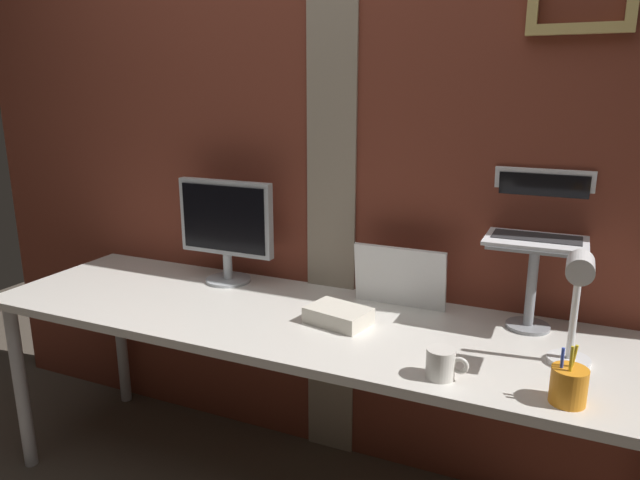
{
  "coord_description": "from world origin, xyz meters",
  "views": [
    {
      "loc": [
        0.89,
        -1.57,
        1.49
      ],
      "look_at": [
        0.1,
        0.2,
        0.97
      ],
      "focal_mm": 32.62,
      "sensor_mm": 36.0,
      "label": 1
    }
  ],
  "objects_px": {
    "monitor": "(226,224)",
    "whiteboard_panel": "(400,277)",
    "laptop": "(539,220)",
    "desk_lamp": "(576,298)",
    "coffee_mug": "(442,363)",
    "pen_cup": "(569,385)"
  },
  "relations": [
    {
      "from": "pen_cup",
      "to": "whiteboard_panel",
      "type": "bearing_deg",
      "value": 140.89
    },
    {
      "from": "monitor",
      "to": "pen_cup",
      "type": "relative_size",
      "value": 2.59
    },
    {
      "from": "laptop",
      "to": "coffee_mug",
      "type": "height_order",
      "value": "laptop"
    },
    {
      "from": "laptop",
      "to": "whiteboard_panel",
      "type": "bearing_deg",
      "value": -173.64
    },
    {
      "from": "desk_lamp",
      "to": "coffee_mug",
      "type": "bearing_deg",
      "value": -149.96
    },
    {
      "from": "monitor",
      "to": "pen_cup",
      "type": "bearing_deg",
      "value": -19.31
    },
    {
      "from": "pen_cup",
      "to": "coffee_mug",
      "type": "height_order",
      "value": "pen_cup"
    },
    {
      "from": "whiteboard_panel",
      "to": "coffee_mug",
      "type": "relative_size",
      "value": 2.88
    },
    {
      "from": "coffee_mug",
      "to": "desk_lamp",
      "type": "bearing_deg",
      "value": 30.04
    },
    {
      "from": "laptop",
      "to": "desk_lamp",
      "type": "distance_m",
      "value": 0.38
    },
    {
      "from": "monitor",
      "to": "laptop",
      "type": "bearing_deg",
      "value": 3.29
    },
    {
      "from": "whiteboard_panel",
      "to": "laptop",
      "type": "bearing_deg",
      "value": 6.36
    },
    {
      "from": "laptop",
      "to": "monitor",
      "type": "bearing_deg",
      "value": -176.71
    },
    {
      "from": "whiteboard_panel",
      "to": "pen_cup",
      "type": "distance_m",
      "value": 0.74
    },
    {
      "from": "pen_cup",
      "to": "coffee_mug",
      "type": "relative_size",
      "value": 1.38
    },
    {
      "from": "monitor",
      "to": "whiteboard_panel",
      "type": "distance_m",
      "value": 0.72
    },
    {
      "from": "coffee_mug",
      "to": "monitor",
      "type": "bearing_deg",
      "value": 155.08
    },
    {
      "from": "whiteboard_panel",
      "to": "desk_lamp",
      "type": "relative_size",
      "value": 0.95
    },
    {
      "from": "whiteboard_panel",
      "to": "pen_cup",
      "type": "xyz_separation_m",
      "value": [
        0.57,
        -0.47,
        -0.06
      ]
    },
    {
      "from": "monitor",
      "to": "pen_cup",
      "type": "xyz_separation_m",
      "value": [
        1.28,
        -0.45,
        -0.19
      ]
    },
    {
      "from": "whiteboard_panel",
      "to": "coffee_mug",
      "type": "bearing_deg",
      "value": -61.05
    },
    {
      "from": "pen_cup",
      "to": "coffee_mug",
      "type": "xyz_separation_m",
      "value": [
        -0.32,
        0.0,
        -0.01
      ]
    }
  ]
}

